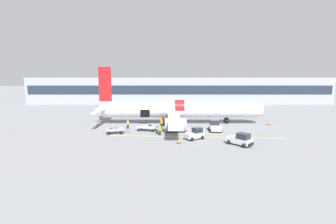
{
  "coord_description": "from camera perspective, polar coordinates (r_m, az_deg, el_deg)",
  "views": [
    {
      "loc": [
        -3.93,
        -36.63,
        8.37
      ],
      "look_at": [
        -4.01,
        3.29,
        2.55
      ],
      "focal_mm": 24.0,
      "sensor_mm": 36.0,
      "label": 1
    }
  ],
  "objects": [
    {
      "name": "safety_cone_engine_left",
      "position": [
        29.88,
        2.86,
        -7.37
      ],
      "size": [
        0.55,
        0.55,
        0.65
      ],
      "color": "black",
      "rests_on": "ground_plane"
    },
    {
      "name": "apron_marking_line",
      "position": [
        33.37,
        7.2,
        -6.29
      ],
      "size": [
        25.64,
        1.77,
        0.01
      ],
      "color": "yellow",
      "rests_on": "ground_plane"
    },
    {
      "name": "baggage_tug_mid",
      "position": [
        30.35,
        17.99,
        -6.75
      ],
      "size": [
        3.16,
        3.29,
        1.63
      ],
      "color": "silver",
      "rests_on": "ground_plane"
    },
    {
      "name": "safety_cone_tail",
      "position": [
        43.03,
        -17.32,
        -2.94
      ],
      "size": [
        0.48,
        0.48,
        0.57
      ],
      "color": "black",
      "rests_on": "ground_plane"
    },
    {
      "name": "baggage_tug_lead",
      "position": [
        32.02,
        7.04,
        -5.64
      ],
      "size": [
        3.02,
        2.53,
        1.65
      ],
      "color": "silver",
      "rests_on": "ground_plane"
    },
    {
      "name": "safety_cone_nose",
      "position": [
        45.55,
        24.31,
        -2.58
      ],
      "size": [
        0.64,
        0.64,
        0.76
      ],
      "color": "black",
      "rests_on": "ground_plane"
    },
    {
      "name": "safety_cone_wingtip",
      "position": [
        36.8,
        4.8,
        -4.28
      ],
      "size": [
        0.55,
        0.55,
        0.8
      ],
      "color": "black",
      "rests_on": "ground_plane"
    },
    {
      "name": "ground_crew_driver",
      "position": [
        38.53,
        -1.59,
        -2.8
      ],
      "size": [
        0.58,
        0.58,
        1.82
      ],
      "color": "#2D2D33",
      "rests_on": "ground_plane"
    },
    {
      "name": "airplane",
      "position": [
        42.72,
        2.4,
        0.48
      ],
      "size": [
        32.4,
        27.03,
        10.68
      ],
      "color": "silver",
      "rests_on": "ground_plane"
    },
    {
      "name": "baggage_cart_queued",
      "position": [
        36.02,
        -13.07,
        -4.59
      ],
      "size": [
        3.65,
        2.2,
        0.94
      ],
      "color": "#999BA0",
      "rests_on": "ground_plane"
    },
    {
      "name": "ground_crew_loader_b",
      "position": [
        33.94,
        -1.97,
        -4.53
      ],
      "size": [
        0.43,
        0.55,
        1.58
      ],
      "color": "black",
      "rests_on": "ground_plane"
    },
    {
      "name": "terminal_strip",
      "position": [
        80.73,
        2.91,
        5.51
      ],
      "size": [
        102.97,
        12.17,
        8.93
      ],
      "color": "#9EA3AD",
      "rests_on": "ground_plane"
    },
    {
      "name": "baggage_cart_loading",
      "position": [
        37.02,
        -5.14,
        -4.03
      ],
      "size": [
        4.22,
        2.22,
        1.0
      ],
      "color": "#B7BABF",
      "rests_on": "ground_plane"
    },
    {
      "name": "suitcase_on_tarmac_upright",
      "position": [
        34.98,
        -2.73,
        -5.16
      ],
      "size": [
        0.39,
        0.27,
        0.57
      ],
      "color": "#14472D",
      "rests_on": "ground_plane"
    },
    {
      "name": "ground_crew_loader_a",
      "position": [
        39.03,
        -10.05,
        -2.99
      ],
      "size": [
        0.36,
        0.53,
        1.55
      ],
      "color": "black",
      "rests_on": "ground_plane"
    },
    {
      "name": "ground_plane",
      "position": [
        37.78,
        6.1,
        -4.55
      ],
      "size": [
        500.0,
        500.0,
        0.0
      ],
      "primitive_type": "plane",
      "color": "gray"
    },
    {
      "name": "baggage_tug_rear",
      "position": [
        37.32,
        11.93,
        -3.65
      ],
      "size": [
        2.16,
        2.73,
        1.8
      ],
      "color": "silver",
      "rests_on": "ground_plane"
    }
  ]
}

